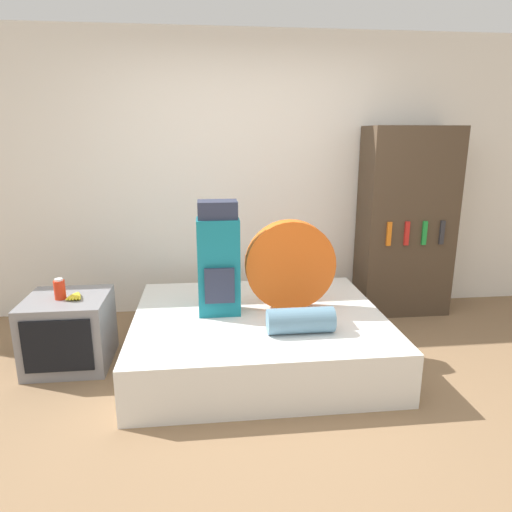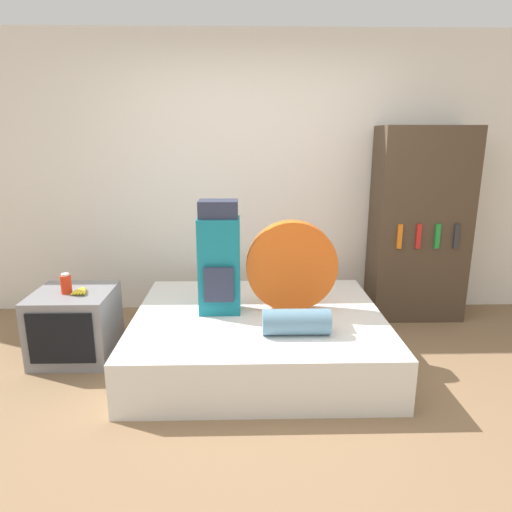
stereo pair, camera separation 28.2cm
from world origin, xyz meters
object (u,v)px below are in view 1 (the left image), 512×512
object	(u,v)px
backpack	(219,260)
television	(69,331)
tent_bag	(290,265)
sleeping_roll	(301,320)
canister	(60,289)
bookshelf	(406,222)

from	to	relation	value
backpack	television	bearing A→B (deg)	178.64
tent_bag	sleeping_roll	bearing A→B (deg)	-91.30
backpack	canister	world-z (taller)	backpack
backpack	bookshelf	xyz separation A→B (m)	(1.80, 0.82, 0.09)
television	canister	size ratio (longest dim) A/B	3.77
sleeping_roll	canister	bearing A→B (deg)	165.76
canister	tent_bag	bearing A→B (deg)	1.45
bookshelf	sleeping_roll	bearing A→B (deg)	-135.47
tent_bag	bookshelf	world-z (taller)	bookshelf
sleeping_roll	bookshelf	bearing A→B (deg)	44.53
backpack	television	world-z (taller)	backpack
tent_bag	canister	world-z (taller)	tent_bag
backpack	television	size ratio (longest dim) A/B	1.46
sleeping_roll	bookshelf	size ratio (longest dim) A/B	0.26
sleeping_roll	bookshelf	xyz separation A→B (m)	(1.27, 1.25, 0.42)
sleeping_roll	canister	distance (m)	1.75
tent_bag	television	size ratio (longest dim) A/B	1.18
backpack	canister	xyz separation A→B (m)	(-1.15, 0.00, -0.18)
canister	backpack	bearing A→B (deg)	-0.13
backpack	bookshelf	bearing A→B (deg)	24.45
tent_bag	television	distance (m)	1.73
tent_bag	canister	bearing A→B (deg)	-178.55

